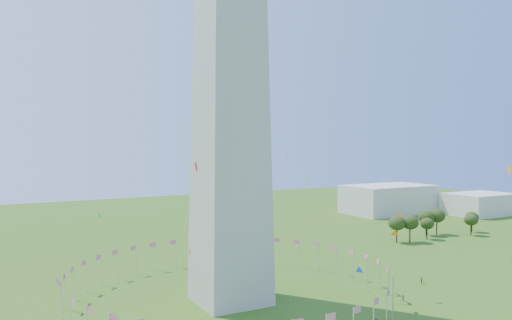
{
  "coord_description": "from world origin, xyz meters",
  "views": [
    {
      "loc": [
        -55.04,
        -62.78,
        40.44
      ],
      "look_at": [
        -0.86,
        35.0,
        36.54
      ],
      "focal_mm": 35.0,
      "sensor_mm": 36.0,
      "label": 1
    }
  ],
  "objects": [
    {
      "name": "tree_line_east",
      "position": [
        112.35,
        85.6,
        5.14
      ],
      "size": [
        53.45,
        15.85,
        11.04
      ],
      "color": "#334918",
      "rests_on": "ground"
    },
    {
      "name": "gov_building_east_b",
      "position": [
        190.0,
        120.0,
        6.0
      ],
      "size": [
        35.0,
        25.0,
        12.0
      ],
      "primitive_type": "cube",
      "color": "beige",
      "rests_on": "ground"
    },
    {
      "name": "kites_aloft",
      "position": [
        7.96,
        25.12,
        20.31
      ],
      "size": [
        99.07,
        69.83,
        32.56
      ],
      "color": "orange",
      "rests_on": "ground"
    },
    {
      "name": "flag_ring",
      "position": [
        -0.0,
        50.0,
        4.5
      ],
      "size": [
        80.24,
        80.24,
        9.0
      ],
      "color": "silver",
      "rests_on": "ground"
    },
    {
      "name": "gov_building_east_a",
      "position": [
        150.0,
        150.0,
        8.0
      ],
      "size": [
        50.0,
        30.0,
        16.0
      ],
      "primitive_type": "cube",
      "color": "beige",
      "rests_on": "ground"
    }
  ]
}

